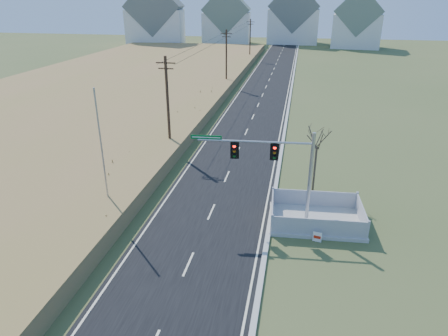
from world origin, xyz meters
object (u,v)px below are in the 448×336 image
traffic_signal_mast (282,167)px  open_sign (317,237)px  fence_enclosure (316,219)px  flagpole (104,166)px  bare_tree (318,137)px

traffic_signal_mast → open_sign: traffic_signal_mast is taller
fence_enclosure → flagpole: flagpole is taller
traffic_signal_mast → flagpole: flagpole is taller
fence_enclosure → flagpole: bearing=-178.4°
traffic_signal_mast → bare_tree: bearing=60.5°
bare_tree → flagpole: bearing=-156.7°
open_sign → bare_tree: (-0.16, 7.09, 4.05)m
fence_enclosure → bare_tree: bare_tree is taller
traffic_signal_mast → bare_tree: (2.32, 4.98, 0.46)m
traffic_signal_mast → bare_tree: traffic_signal_mast is taller
flagpole → fence_enclosure: bearing=5.1°
fence_enclosure → open_sign: 2.32m
traffic_signal_mast → fence_enclosure: (2.43, 0.21, -3.67)m
traffic_signal_mast → fence_enclosure: 4.41m
bare_tree → traffic_signal_mast: bearing=-114.9°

